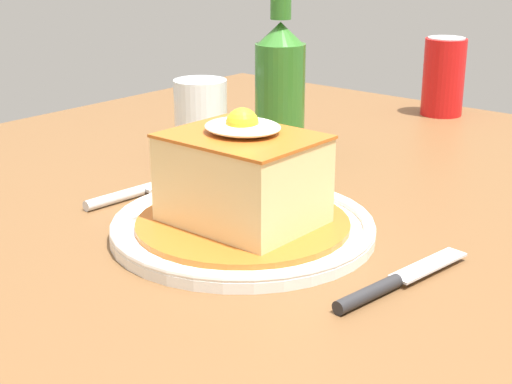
{
  "coord_description": "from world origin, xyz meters",
  "views": [
    {
      "loc": [
        0.41,
        -0.67,
        1.03
      ],
      "look_at": [
        -0.05,
        -0.12,
        0.79
      ],
      "focal_mm": 53.8,
      "sensor_mm": 36.0,
      "label": 1
    }
  ],
  "objects_px": {
    "knife": "(387,285)",
    "beer_bottle_green": "(280,84)",
    "soda_can": "(444,77)",
    "fork": "(130,194)",
    "main_plate": "(243,227)",
    "drinking_glass": "(201,126)"
  },
  "relations": [
    {
      "from": "knife",
      "to": "beer_bottle_green",
      "type": "distance_m",
      "value": 0.41
    },
    {
      "from": "fork",
      "to": "beer_bottle_green",
      "type": "xyz_separation_m",
      "value": [
        0.03,
        0.23,
        0.09
      ]
    },
    {
      "from": "fork",
      "to": "beer_bottle_green",
      "type": "relative_size",
      "value": 0.53
    },
    {
      "from": "main_plate",
      "to": "knife",
      "type": "relative_size",
      "value": 1.56
    },
    {
      "from": "knife",
      "to": "drinking_glass",
      "type": "relative_size",
      "value": 1.58
    },
    {
      "from": "main_plate",
      "to": "drinking_glass",
      "type": "height_order",
      "value": "drinking_glass"
    },
    {
      "from": "beer_bottle_green",
      "to": "drinking_glass",
      "type": "bearing_deg",
      "value": -138.76
    },
    {
      "from": "main_plate",
      "to": "beer_bottle_green",
      "type": "distance_m",
      "value": 0.28
    },
    {
      "from": "main_plate",
      "to": "drinking_glass",
      "type": "bearing_deg",
      "value": 142.57
    },
    {
      "from": "fork",
      "to": "main_plate",
      "type": "bearing_deg",
      "value": -0.23
    },
    {
      "from": "soda_can",
      "to": "main_plate",
      "type": "bearing_deg",
      "value": -81.03
    },
    {
      "from": "fork",
      "to": "soda_can",
      "type": "distance_m",
      "value": 0.6
    },
    {
      "from": "main_plate",
      "to": "drinking_glass",
      "type": "distance_m",
      "value": 0.27
    },
    {
      "from": "knife",
      "to": "drinking_glass",
      "type": "height_order",
      "value": "drinking_glass"
    },
    {
      "from": "soda_can",
      "to": "beer_bottle_green",
      "type": "relative_size",
      "value": 0.47
    },
    {
      "from": "fork",
      "to": "beer_bottle_green",
      "type": "height_order",
      "value": "beer_bottle_green"
    },
    {
      "from": "main_plate",
      "to": "knife",
      "type": "bearing_deg",
      "value": -5.41
    },
    {
      "from": "main_plate",
      "to": "knife",
      "type": "height_order",
      "value": "main_plate"
    },
    {
      "from": "fork",
      "to": "drinking_glass",
      "type": "xyz_separation_m",
      "value": [
        -0.05,
        0.16,
        0.04
      ]
    },
    {
      "from": "drinking_glass",
      "to": "soda_can",
      "type": "bearing_deg",
      "value": 74.77
    },
    {
      "from": "soda_can",
      "to": "knife",
      "type": "bearing_deg",
      "value": -66.53
    },
    {
      "from": "fork",
      "to": "knife",
      "type": "bearing_deg",
      "value": -2.86
    }
  ]
}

